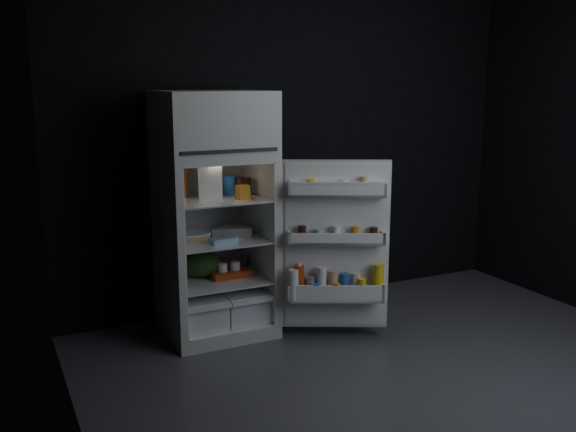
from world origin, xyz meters
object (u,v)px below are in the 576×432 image
refrigerator (213,206)px  egg_carton (232,232)px  fridge_door (335,249)px  yogurt_tray (230,274)px  milk_jug (210,181)px

refrigerator → egg_carton: 0.23m
fridge_door → yogurt_tray: 0.81m
egg_carton → yogurt_tray: bearing=-129.3°
fridge_door → yogurt_tray: fridge_door is taller
refrigerator → fridge_door: size_ratio=1.46×
refrigerator → egg_carton: (0.11, -0.06, -0.19)m
refrigerator → yogurt_tray: refrigerator is taller
fridge_door → yogurt_tray: size_ratio=4.21×
fridge_door → egg_carton: fridge_door is taller
milk_jug → yogurt_tray: bearing=-1.9°
egg_carton → milk_jug: bearing=-174.6°
fridge_door → yogurt_tray: (-0.62, 0.47, -0.23)m
fridge_door → milk_jug: fridge_door is taller
milk_jug → yogurt_tray: (0.12, -0.05, -0.69)m
egg_carton → refrigerator: bearing=169.2°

